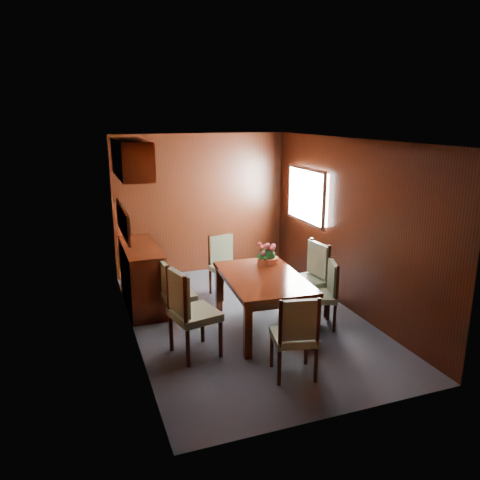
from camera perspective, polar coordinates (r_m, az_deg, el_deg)
name	(u,v)px	position (r m, az deg, el deg)	size (l,w,h in m)	color
ground	(247,320)	(6.46, 0.90, -9.68)	(4.50, 4.50, 0.00)	#3A4250
room_shell	(232,198)	(6.23, -1.03, 5.17)	(3.06, 4.52, 2.41)	black
sideboard	(142,276)	(6.91, -11.87, -4.30)	(0.48, 1.40, 0.90)	black
dining_table	(263,283)	(6.00, 2.81, -5.31)	(1.06, 1.59, 0.71)	black
chair_left_near	(188,308)	(5.36, -6.31, -8.26)	(0.58, 0.60, 1.06)	black
chair_left_far	(173,290)	(6.18, -8.15, -6.08)	(0.43, 0.44, 0.88)	black
chair_right_near	(324,290)	(6.18, 10.26, -6.07)	(0.52, 0.53, 0.90)	black
chair_right_far	(311,275)	(6.53, 8.63, -4.18)	(0.51, 0.53, 1.03)	black
chair_head	(296,332)	(4.96, 6.83, -11.13)	(0.52, 0.51, 0.94)	black
chair_foot	(224,262)	(7.18, -1.91, -2.66)	(0.53, 0.51, 0.93)	black
flower_centerpiece	(268,253)	(6.43, 3.40, -1.61)	(0.30, 0.30, 0.30)	#C25C3B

